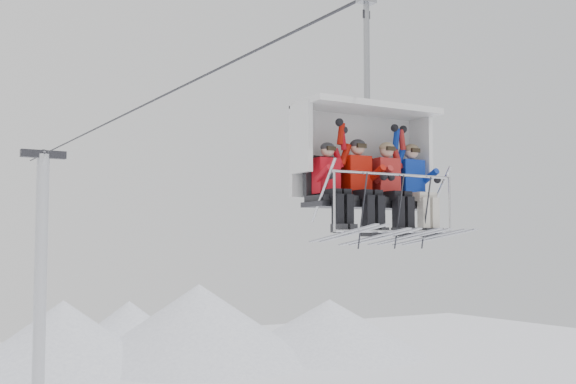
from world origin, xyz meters
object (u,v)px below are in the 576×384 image
skier_center_right (390,184)px  skier_far_left (331,184)px  skier_center_left (361,183)px  skier_far_right (415,185)px  lift_tower_right (39,321)px  chairlift_carrier (363,156)px

skier_center_right → skier_far_left: bearing=-179.4°
skier_center_right → skier_center_left: bearing=179.9°
skier_center_right → skier_far_right: skier_far_right is taller
lift_tower_right → skier_center_left: (-0.27, -24.70, 4.44)m
lift_tower_right → skier_far_left: lift_tower_right is taller
skier_center_left → skier_far_right: same height
skier_far_left → skier_center_right: bearing=0.6°
lift_tower_right → skier_far_right: (0.83, -24.70, 4.44)m
lift_tower_right → skier_center_left: size_ratio=7.99×
lift_tower_right → skier_far_right: lift_tower_right is taller
skier_far_left → skier_far_right: skier_far_right is taller
skier_center_left → skier_far_right: bearing=0.0°
lift_tower_right → chairlift_carrier: (0.00, -24.40, 4.91)m
lift_tower_right → skier_center_right: bearing=-89.3°
chairlift_carrier → skier_far_left: (-0.84, -0.32, -0.51)m
chairlift_carrier → skier_center_right: 0.64m
lift_tower_right → skier_center_right: size_ratio=7.99×
skier_center_right → skier_far_right: 0.51m
chairlift_carrier → skier_far_left: chairlift_carrier is taller
skier_far_left → skier_far_right: size_ratio=1.00×
skier_far_right → chairlift_carrier: bearing=159.9°
skier_far_left → skier_far_right: (1.67, 0.01, 0.04)m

